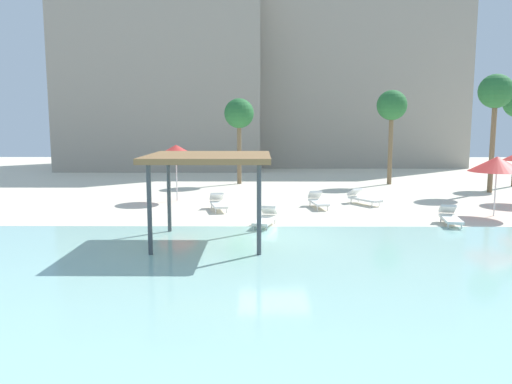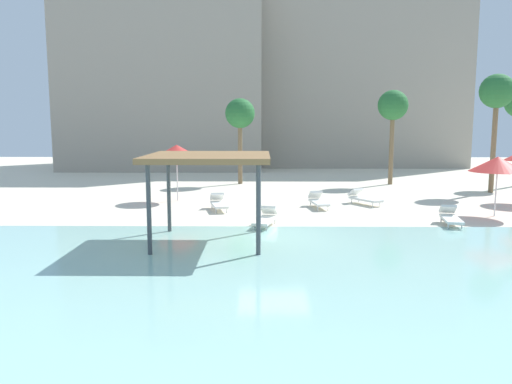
% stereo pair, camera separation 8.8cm
% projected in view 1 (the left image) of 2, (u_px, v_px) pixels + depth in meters
% --- Properties ---
extents(ground_plane, '(80.00, 80.00, 0.00)m').
position_uv_depth(ground_plane, '(274.00, 236.00, 17.98)').
color(ground_plane, beige).
extents(lagoon_water, '(44.00, 13.50, 0.04)m').
position_uv_depth(lagoon_water, '(279.00, 282.00, 12.77)').
color(lagoon_water, '#99D1C6').
rests_on(lagoon_water, ground).
extents(shade_pavilion, '(3.97, 3.97, 2.96)m').
position_uv_depth(shade_pavilion, '(209.00, 160.00, 16.60)').
color(shade_pavilion, '#42474C').
rests_on(shade_pavilion, ground).
extents(beach_umbrella_red_1, '(2.33, 2.33, 2.55)m').
position_uv_depth(beach_umbrella_red_1, '(497.00, 164.00, 21.54)').
color(beach_umbrella_red_1, silver).
rests_on(beach_umbrella_red_1, ground).
extents(beach_umbrella_red_3, '(2.10, 2.10, 2.86)m').
position_uv_depth(beach_umbrella_red_3, '(176.00, 151.00, 25.65)').
color(beach_umbrella_red_3, silver).
rests_on(beach_umbrella_red_3, ground).
extents(lounge_chair_0, '(0.89, 1.97, 0.74)m').
position_uv_depth(lounge_chair_0, '(450.00, 217.00, 19.90)').
color(lounge_chair_0, white).
rests_on(lounge_chair_0, ground).
extents(lounge_chair_1, '(1.03, 1.98, 0.74)m').
position_uv_depth(lounge_chair_1, '(266.00, 218.00, 19.60)').
color(lounge_chair_1, white).
rests_on(lounge_chair_1, ground).
extents(lounge_chair_2, '(1.00, 1.98, 0.74)m').
position_uv_depth(lounge_chair_2, '(218.00, 203.00, 23.26)').
color(lounge_chair_2, white).
rests_on(lounge_chair_2, ground).
extents(lounge_chair_3, '(0.86, 1.96, 0.74)m').
position_uv_depth(lounge_chair_3, '(318.00, 201.00, 23.92)').
color(lounge_chair_3, white).
rests_on(lounge_chair_3, ground).
extents(lounge_chair_4, '(1.52, 1.92, 0.74)m').
position_uv_depth(lounge_chair_4, '(363.00, 198.00, 24.87)').
color(lounge_chair_4, white).
rests_on(lounge_chair_4, ground).
extents(palm_tree_0, '(1.90, 1.90, 5.49)m').
position_uv_depth(palm_tree_0, '(239.00, 115.00, 32.50)').
color(palm_tree_0, brown).
rests_on(palm_tree_0, ground).
extents(palm_tree_1, '(1.90, 1.90, 6.65)m').
position_uv_depth(palm_tree_1, '(496.00, 94.00, 28.33)').
color(palm_tree_1, brown).
rests_on(palm_tree_1, ground).
extents(palm_tree_2, '(1.90, 1.90, 5.99)m').
position_uv_depth(palm_tree_2, '(392.00, 107.00, 32.19)').
color(palm_tree_2, brown).
rests_on(palm_tree_2, ground).
extents(hotel_block_0, '(16.52, 11.67, 14.58)m').
position_uv_depth(hotel_block_0, '(167.00, 84.00, 45.03)').
color(hotel_block_0, '#9E9384').
rests_on(hotel_block_0, ground).
extents(hotel_block_1, '(18.83, 8.25, 15.07)m').
position_uv_depth(hotel_block_1, '(353.00, 83.00, 46.77)').
color(hotel_block_1, '#9E9384').
rests_on(hotel_block_1, ground).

